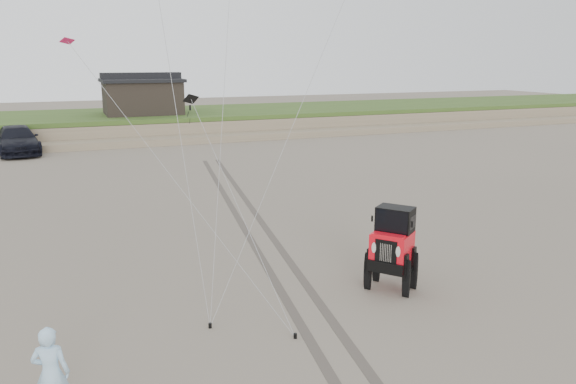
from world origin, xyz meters
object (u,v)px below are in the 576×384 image
object	(u,v)px
truck_c	(17,140)
jeep	(392,258)
man	(51,374)
cabin	(142,95)

from	to	relation	value
truck_c	jeep	world-z (taller)	jeep
truck_c	man	size ratio (longest dim) A/B	3.54
cabin	truck_c	distance (m)	11.63
jeep	man	xyz separation A→B (m)	(-8.52, -2.69, -0.04)
truck_c	man	distance (m)	31.65
truck_c	jeep	size ratio (longest dim) A/B	1.25
man	jeep	bearing A→B (deg)	-147.49
cabin	truck_c	xyz separation A→B (m)	(-9.18, -6.74, -2.34)
truck_c	jeep	bearing A→B (deg)	-76.95
jeep	man	world-z (taller)	jeep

